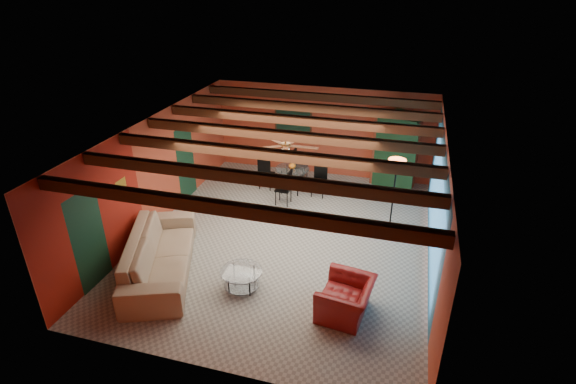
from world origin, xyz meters
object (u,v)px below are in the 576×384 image
(armoire, at_px, (395,152))
(floor_lamp, at_px, (393,199))
(coffee_table, at_px, (242,279))
(dining_table, at_px, (292,176))
(potted_plant, at_px, (400,108))
(vase, at_px, (292,156))
(sofa, at_px, (160,254))
(armchair, at_px, (346,299))

(armoire, distance_m, floor_lamp, 2.85)
(coffee_table, distance_m, armoire, 6.27)
(dining_table, relative_size, armoire, 0.93)
(potted_plant, bearing_deg, armoire, 0.00)
(coffee_table, relative_size, dining_table, 0.43)
(armoire, height_order, vase, armoire)
(sofa, xyz_separation_m, coffee_table, (1.81, -0.05, -0.23))
(sofa, xyz_separation_m, vase, (1.64, 4.40, 0.66))
(sofa, relative_size, dining_table, 1.58)
(armchair, xyz_separation_m, potted_plant, (0.44, 5.84, 1.97))
(armchair, xyz_separation_m, armoire, (0.44, 5.84, 0.68))
(sofa, relative_size, floor_lamp, 1.54)
(floor_lamp, bearing_deg, dining_table, 150.34)
(floor_lamp, xyz_separation_m, potted_plant, (-0.13, 2.84, 1.33))
(floor_lamp, bearing_deg, coffee_table, -133.39)
(armchair, bearing_deg, coffee_table, -87.43)
(sofa, bearing_deg, floor_lamp, -79.99)
(dining_table, xyz_separation_m, potted_plant, (2.72, 1.22, 1.82))
(sofa, xyz_separation_m, dining_table, (1.64, 4.40, 0.06))
(coffee_table, xyz_separation_m, vase, (-0.18, 4.45, 0.89))
(armchair, height_order, potted_plant, potted_plant)
(coffee_table, xyz_separation_m, potted_plant, (2.54, 5.67, 2.10))
(sofa, distance_m, armchair, 3.92)
(coffee_table, height_order, vase, vase)
(sofa, relative_size, coffee_table, 3.64)
(armchair, relative_size, floor_lamp, 0.54)
(dining_table, xyz_separation_m, floor_lamp, (2.85, -1.62, 0.48))
(coffee_table, distance_m, vase, 4.54)
(armoire, relative_size, floor_lamp, 1.05)
(sofa, bearing_deg, armoire, -59.51)
(potted_plant, bearing_deg, dining_table, -155.83)
(coffee_table, bearing_deg, floor_lamp, 46.61)
(dining_table, distance_m, vase, 0.60)
(coffee_table, distance_m, dining_table, 4.47)
(coffee_table, relative_size, armoire, 0.40)
(armchair, xyz_separation_m, floor_lamp, (0.57, 3.00, 0.64))
(vase, bearing_deg, armchair, -63.78)
(coffee_table, height_order, dining_table, dining_table)
(armchair, distance_m, coffee_table, 2.11)
(sofa, bearing_deg, dining_table, -42.13)
(floor_lamp, bearing_deg, armoire, 92.66)
(dining_table, xyz_separation_m, armoire, (2.72, 1.22, 0.53))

